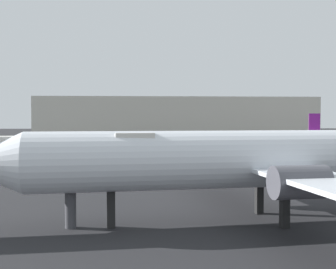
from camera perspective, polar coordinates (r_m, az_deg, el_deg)
name	(u,v)px	position (r m, az deg, el deg)	size (l,w,h in m)	color
airplane_at_gate	(255,159)	(29.05, 11.66, -3.23)	(37.67, 29.69, 12.66)	silver
terminal_building	(175,121)	(123.71, 0.93, 1.85)	(75.40, 27.28, 12.82)	beige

